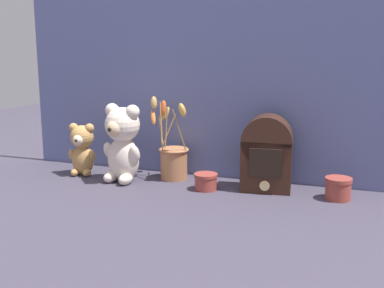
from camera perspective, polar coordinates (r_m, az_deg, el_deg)
The scene contains 8 objects.
ground_plane at distance 1.63m, azimuth -0.24°, elevation -5.12°, with size 4.00×4.00×0.00m, color #3D3847.
backdrop_wall at distance 1.73m, azimuth 1.68°, elevation 9.15°, with size 1.42×0.02×0.79m.
teddy_bear_large at distance 1.69m, azimuth -8.28°, elevation 0.28°, with size 0.15×0.14×0.27m.
teddy_bear_medium at distance 1.81m, azimuth -12.90°, elevation -0.49°, with size 0.11×0.10×0.19m.
flower_vase at distance 1.72m, azimuth -2.26°, elevation -1.63°, with size 0.15×0.14×0.30m.
vintage_radio at distance 1.59m, azimuth 8.87°, elevation -1.05°, with size 0.17×0.13×0.25m.
decorative_tin_tall at distance 1.60m, azimuth 1.64°, elevation -4.47°, with size 0.08×0.08×0.05m.
decorative_tin_short at distance 1.56m, azimuth 16.93°, elevation -5.06°, with size 0.08×0.08×0.07m.
Camera 1 is at (0.54, -1.47, 0.47)m, focal length 45.00 mm.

